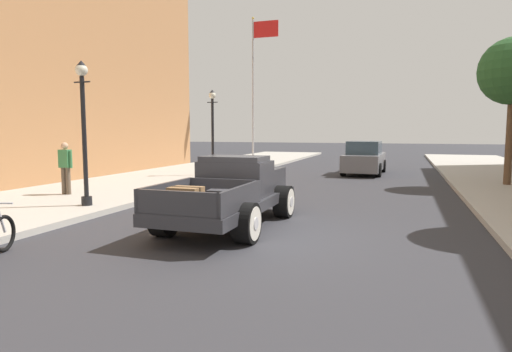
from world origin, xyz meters
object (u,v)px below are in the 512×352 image
Objects in this scene: pedestrian_sidewalk_left at (65,165)px; street_lamp_near at (84,122)px; car_background_grey at (364,159)px; street_lamp_far at (213,126)px; flagpole at (256,74)px; hotrod_truck_gunmetal at (234,192)px.

street_lamp_near reaches higher than pedestrian_sidewalk_left.
street_lamp_far is (-6.40, -4.14, 1.62)m from car_background_grey.
street_lamp_far is at bearing -147.08° from car_background_grey.
street_lamp_far is 9.26m from flagpole.
street_lamp_far is (1.89, 7.11, 1.30)m from pedestrian_sidewalk_left.
street_lamp_far is at bearing 90.94° from street_lamp_near.
hotrod_truck_gunmetal is at bearing -98.19° from car_background_grey.
hotrod_truck_gunmetal is 10.08m from street_lamp_far.
pedestrian_sidewalk_left is (-6.42, 1.75, 0.33)m from hotrod_truck_gunmetal.
car_background_grey is 1.13× the size of street_lamp_near.
car_background_grey is 0.48× the size of flagpole.
pedestrian_sidewalk_left is at bearing 164.74° from hotrod_truck_gunmetal.
car_background_grey is 2.64× the size of pedestrian_sidewalk_left.
car_background_grey is 7.79m from street_lamp_far.
car_background_grey is 13.98m from pedestrian_sidewalk_left.
pedestrian_sidewalk_left is 2.83m from street_lamp_near.
hotrod_truck_gunmetal is 4.69m from street_lamp_near.
pedestrian_sidewalk_left is 7.47m from street_lamp_far.
street_lamp_far is (-4.53, 8.86, 1.63)m from hotrod_truck_gunmetal.
flagpole is at bearing 106.97° from hotrod_truck_gunmetal.
flagpole is (-0.79, 8.58, 3.39)m from street_lamp_far.
street_lamp_near and street_lamp_far have the same top height.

